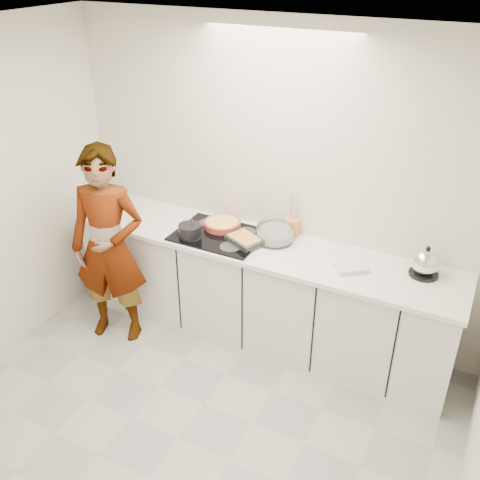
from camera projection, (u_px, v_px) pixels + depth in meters
The scene contains 14 objects.
floor at pixel (178, 438), 3.72m from camera, with size 3.60×3.20×0.00m, color #ACABA0.
ceiling at pixel (147, 48), 2.46m from camera, with size 3.60×3.20×0.00m, color white.
wall_back at pixel (276, 185), 4.34m from camera, with size 3.60×0.00×2.60m, color silver.
base_cabinets at pixel (258, 293), 4.51m from camera, with size 3.20×0.58×0.87m, color silver.
countertop at pixel (258, 246), 4.29m from camera, with size 3.24×0.64×0.04m, color white.
hob at pixel (219, 235), 4.40m from camera, with size 0.72×0.54×0.01m, color black.
tart_dish at pixel (222, 224), 4.49m from camera, with size 0.38×0.38×0.05m.
saucepan at pixel (190, 231), 4.33m from camera, with size 0.21×0.21×0.18m.
baking_dish at pixel (245, 240), 4.25m from camera, with size 0.33×0.30×0.05m.
mixing_bowl at pixel (275, 234), 4.29m from camera, with size 0.38×0.38×0.14m.
tea_towel at pixel (351, 267), 3.94m from camera, with size 0.22×0.16×0.04m, color white.
kettle at pixel (425, 263), 3.83m from camera, with size 0.23×0.23×0.24m.
utensil_crock at pixel (292, 227), 4.37m from camera, with size 0.12×0.12×0.15m, color orange.
cook at pixel (109, 247), 4.34m from camera, with size 0.63×0.41×1.72m, color silver.
Camera 1 is at (1.55, -2.10, 3.03)m, focal length 40.00 mm.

